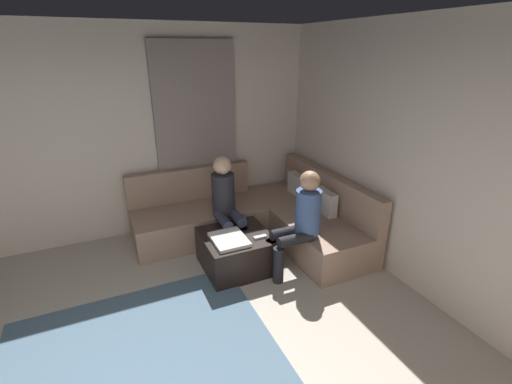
{
  "coord_description": "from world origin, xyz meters",
  "views": [
    {
      "loc": [
        1.85,
        0.04,
        2.4
      ],
      "look_at": [
        -1.63,
        1.63,
        0.85
      ],
      "focal_mm": 25.13,
      "sensor_mm": 36.0,
      "label": 1
    }
  ],
  "objects_px": {
    "person_on_couch_back": "(300,219)",
    "person_on_couch_side": "(226,202)",
    "game_remote": "(260,237)",
    "ottoman": "(236,251)",
    "coffee_mug": "(243,220)",
    "sectional_couch": "(259,217)"
  },
  "relations": [
    {
      "from": "ottoman",
      "to": "game_remote",
      "type": "bearing_deg",
      "value": 50.71
    },
    {
      "from": "sectional_couch",
      "to": "coffee_mug",
      "type": "height_order",
      "value": "sectional_couch"
    },
    {
      "from": "sectional_couch",
      "to": "game_remote",
      "type": "xyz_separation_m",
      "value": [
        0.75,
        -0.33,
        0.15
      ]
    },
    {
      "from": "person_on_couch_back",
      "to": "game_remote",
      "type": "bearing_deg",
      "value": 63.61
    },
    {
      "from": "coffee_mug",
      "to": "person_on_couch_side",
      "type": "bearing_deg",
      "value": -146.04
    },
    {
      "from": "game_remote",
      "to": "ottoman",
      "type": "bearing_deg",
      "value": -129.29
    },
    {
      "from": "ottoman",
      "to": "person_on_couch_back",
      "type": "height_order",
      "value": "person_on_couch_back"
    },
    {
      "from": "coffee_mug",
      "to": "person_on_couch_back",
      "type": "bearing_deg",
      "value": 35.86
    },
    {
      "from": "ottoman",
      "to": "person_on_couch_side",
      "type": "bearing_deg",
      "value": 174.19
    },
    {
      "from": "person_on_couch_back",
      "to": "person_on_couch_side",
      "type": "bearing_deg",
      "value": 35.39
    },
    {
      "from": "sectional_couch",
      "to": "person_on_couch_side",
      "type": "bearing_deg",
      "value": -73.86
    },
    {
      "from": "person_on_couch_back",
      "to": "person_on_couch_side",
      "type": "relative_size",
      "value": 1.0
    },
    {
      "from": "ottoman",
      "to": "person_on_couch_side",
      "type": "xyz_separation_m",
      "value": [
        -0.42,
        0.04,
        0.45
      ]
    },
    {
      "from": "ottoman",
      "to": "game_remote",
      "type": "relative_size",
      "value": 5.07
    },
    {
      "from": "game_remote",
      "to": "sectional_couch",
      "type": "bearing_deg",
      "value": 156.06
    },
    {
      "from": "game_remote",
      "to": "person_on_couch_side",
      "type": "distance_m",
      "value": 0.67
    },
    {
      "from": "person_on_couch_side",
      "to": "coffee_mug",
      "type": "bearing_deg",
      "value": 123.96
    },
    {
      "from": "game_remote",
      "to": "coffee_mug",
      "type": "bearing_deg",
      "value": -174.29
    },
    {
      "from": "person_on_couch_side",
      "to": "sectional_couch",
      "type": "bearing_deg",
      "value": -163.86
    },
    {
      "from": "coffee_mug",
      "to": "game_remote",
      "type": "height_order",
      "value": "coffee_mug"
    },
    {
      "from": "game_remote",
      "to": "person_on_couch_side",
      "type": "relative_size",
      "value": 0.12
    },
    {
      "from": "coffee_mug",
      "to": "person_on_couch_side",
      "type": "xyz_separation_m",
      "value": [
        -0.2,
        -0.14,
        0.19
      ]
    }
  ]
}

